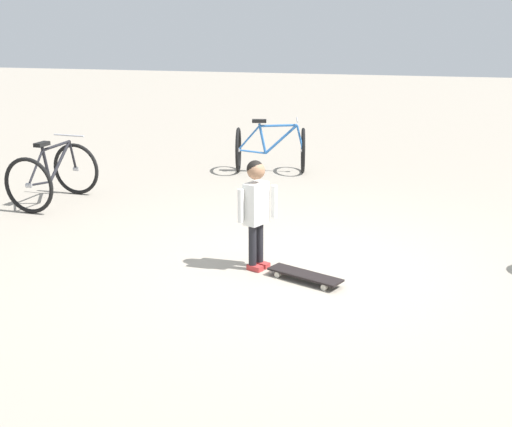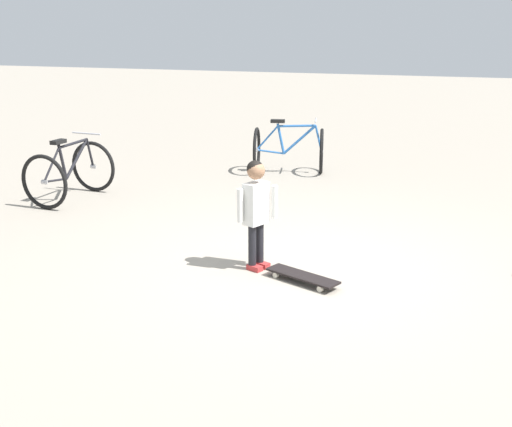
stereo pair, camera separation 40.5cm
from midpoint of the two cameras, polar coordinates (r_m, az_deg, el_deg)
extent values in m
plane|color=#9E9384|center=(6.45, 2.98, -4.66)|extent=(50.00, 50.00, 0.00)
cylinder|color=black|center=(6.38, -1.52, -2.58)|extent=(0.08, 0.08, 0.42)
cube|color=#B73333|center=(6.44, -1.29, -4.45)|extent=(0.13, 0.17, 0.05)
cylinder|color=black|center=(6.30, -2.14, -2.84)|extent=(0.08, 0.08, 0.42)
cube|color=#B73333|center=(6.36, -1.91, -4.72)|extent=(0.13, 0.17, 0.05)
cube|color=white|center=(6.22, -1.86, 0.87)|extent=(0.27, 0.22, 0.40)
cylinder|color=white|center=(6.28, -0.26, 1.02)|extent=(0.06, 0.06, 0.32)
cylinder|color=white|center=(6.14, -3.21, 0.65)|extent=(0.06, 0.06, 0.32)
sphere|color=#9E7051|center=(6.15, -1.89, 3.70)|extent=(0.17, 0.17, 0.17)
sphere|color=black|center=(6.15, -1.96, 3.85)|extent=(0.16, 0.16, 0.16)
cube|color=black|center=(6.08, 2.34, -5.31)|extent=(0.45, 0.74, 0.02)
cube|color=#B7B7BC|center=(5.96, 4.34, -5.96)|extent=(0.11, 0.07, 0.02)
cube|color=#B7B7BC|center=(6.23, 0.42, -4.91)|extent=(0.11, 0.07, 0.02)
cylinder|color=beige|center=(6.02, 4.73, -5.95)|extent=(0.05, 0.06, 0.06)
cylinder|color=beige|center=(5.91, 3.94, -6.39)|extent=(0.05, 0.06, 0.06)
cylinder|color=beige|center=(6.29, 0.83, -4.91)|extent=(0.05, 0.06, 0.06)
cylinder|color=beige|center=(6.18, 0.00, -5.31)|extent=(0.05, 0.06, 0.06)
torus|color=black|center=(10.44, 2.97, 5.44)|extent=(0.70, 0.21, 0.71)
torus|color=black|center=(10.48, -2.64, 5.49)|extent=(0.70, 0.21, 0.71)
cylinder|color=#B7B7BC|center=(10.44, 2.97, 5.44)|extent=(0.07, 0.07, 0.06)
cylinder|color=#B7B7BC|center=(10.48, -2.64, 5.49)|extent=(0.07, 0.07, 0.06)
cylinder|color=#2D6BB7|center=(10.41, 1.07, 6.41)|extent=(0.16, 0.51, 0.48)
cylinder|color=#2D6BB7|center=(10.38, 0.80, 7.58)|extent=(0.17, 0.58, 0.06)
cylinder|color=#2D6BB7|center=(10.42, -0.56, 6.48)|extent=(0.07, 0.14, 0.48)
cylinder|color=#2D6BB7|center=(10.47, -1.46, 5.35)|extent=(0.13, 0.43, 0.08)
cylinder|color=#2D6BB7|center=(10.44, -1.75, 6.51)|extent=(0.11, 0.35, 0.40)
cylinder|color=#2D6BB7|center=(10.41, 2.70, 6.53)|extent=(0.06, 0.13, 0.41)
cube|color=black|center=(10.38, -0.84, 7.98)|extent=(0.15, 0.24, 0.05)
cylinder|color=#B7B7BC|center=(10.36, 2.45, 8.06)|extent=(0.45, 0.13, 0.02)
torus|color=black|center=(9.48, -16.46, 3.70)|extent=(0.09, 0.71, 0.71)
torus|color=black|center=(8.69, -20.29, 2.27)|extent=(0.09, 0.71, 0.71)
cylinder|color=#B7B7BC|center=(9.48, -16.46, 3.70)|extent=(0.06, 0.06, 0.06)
cylinder|color=#B7B7BC|center=(8.69, -20.29, 2.27)|extent=(0.06, 0.06, 0.06)
cylinder|color=black|center=(9.17, -17.78, 4.31)|extent=(0.52, 0.07, 0.48)
cylinder|color=black|center=(9.09, -18.08, 5.57)|extent=(0.59, 0.07, 0.06)
cylinder|color=black|center=(8.94, -18.90, 3.99)|extent=(0.14, 0.05, 0.48)
cylinder|color=black|center=(8.86, -19.41, 2.44)|extent=(0.43, 0.05, 0.08)
cylinder|color=black|center=(8.77, -19.74, 3.72)|extent=(0.35, 0.05, 0.40)
cylinder|color=black|center=(9.40, -16.73, 4.83)|extent=(0.13, 0.04, 0.41)
cube|color=black|center=(8.85, -19.25, 5.66)|extent=(0.23, 0.11, 0.05)
cylinder|color=#B7B7BC|center=(9.31, -17.05, 6.45)|extent=(0.05, 0.46, 0.02)
camera|label=1|loc=(0.20, -91.85, -0.54)|focal=46.38mm
camera|label=2|loc=(0.20, 88.15, 0.54)|focal=46.38mm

